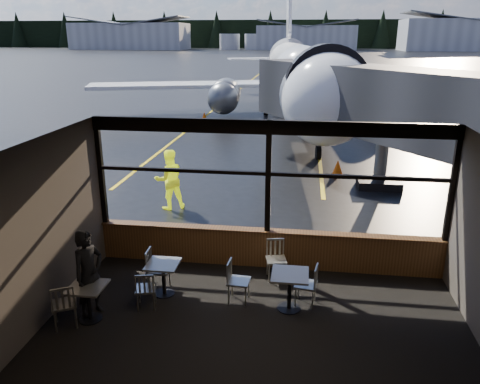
% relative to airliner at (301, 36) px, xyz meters
% --- Properties ---
extents(ground_plane, '(520.00, 520.00, 0.00)m').
position_rel_airliner_xyz_m(ground_plane, '(-0.32, 98.04, -5.24)').
color(ground_plane, black).
rests_on(ground_plane, ground).
extents(carpet_floor, '(8.00, 6.00, 0.01)m').
position_rel_airliner_xyz_m(carpet_floor, '(-0.32, -24.96, -5.23)').
color(carpet_floor, black).
rests_on(carpet_floor, ground).
extents(ceiling, '(8.00, 6.00, 0.04)m').
position_rel_airliner_xyz_m(ceiling, '(-0.32, -24.96, -1.74)').
color(ceiling, '#38332D').
rests_on(ceiling, ground).
extents(wall_left, '(0.04, 6.00, 3.50)m').
position_rel_airliner_xyz_m(wall_left, '(-4.32, -24.96, -3.49)').
color(wall_left, '#4F463F').
rests_on(wall_left, ground).
extents(wall_back, '(8.00, 0.04, 3.50)m').
position_rel_airliner_xyz_m(wall_back, '(-0.32, -27.96, -3.49)').
color(wall_back, '#4F463F').
rests_on(wall_back, ground).
extents(window_sill, '(8.00, 0.28, 0.90)m').
position_rel_airliner_xyz_m(window_sill, '(-0.32, -21.96, -4.79)').
color(window_sill, '#59351B').
rests_on(window_sill, ground).
extents(window_header, '(8.00, 0.18, 0.30)m').
position_rel_airliner_xyz_m(window_header, '(-0.32, -21.96, -1.89)').
color(window_header, black).
rests_on(window_header, ground).
extents(mullion_left, '(0.12, 0.12, 2.60)m').
position_rel_airliner_xyz_m(mullion_left, '(-4.27, -21.96, -3.04)').
color(mullion_left, black).
rests_on(mullion_left, ground).
extents(mullion_centre, '(0.12, 0.12, 2.60)m').
position_rel_airliner_xyz_m(mullion_centre, '(-0.32, -21.96, -3.04)').
color(mullion_centre, black).
rests_on(mullion_centre, ground).
extents(mullion_right, '(0.12, 0.12, 2.60)m').
position_rel_airliner_xyz_m(mullion_right, '(3.63, -21.96, -3.04)').
color(mullion_right, black).
rests_on(mullion_right, ground).
extents(window_transom, '(8.00, 0.10, 0.08)m').
position_rel_airliner_xyz_m(window_transom, '(-0.32, -21.96, -2.94)').
color(window_transom, black).
rests_on(window_transom, ground).
extents(airliner, '(31.78, 36.93, 10.49)m').
position_rel_airliner_xyz_m(airliner, '(0.00, 0.00, 0.00)').
color(airliner, white).
rests_on(airliner, ground_plane).
extents(jet_bridge, '(9.12, 11.15, 4.87)m').
position_rel_airliner_xyz_m(jet_bridge, '(3.28, -16.46, -2.81)').
color(jet_bridge, '#2D2D30').
rests_on(jet_bridge, ground_plane).
extents(cafe_table_near, '(0.72, 0.72, 0.80)m').
position_rel_airliner_xyz_m(cafe_table_near, '(0.29, -23.75, -4.85)').
color(cafe_table_near, '#9F9992').
rests_on(cafe_table_near, carpet_floor).
extents(cafe_table_mid, '(0.66, 0.66, 0.73)m').
position_rel_airliner_xyz_m(cafe_table_mid, '(-2.36, -23.54, -4.88)').
color(cafe_table_mid, '#99958D').
rests_on(cafe_table_mid, carpet_floor).
extents(cafe_table_left, '(0.67, 0.67, 0.73)m').
position_rel_airliner_xyz_m(cafe_table_left, '(-3.51, -24.65, -4.88)').
color(cafe_table_left, '#9E9991').
rests_on(cafe_table_left, carpet_floor).
extents(chair_near_e, '(0.56, 0.56, 0.89)m').
position_rel_airliner_xyz_m(chair_near_e, '(0.60, -23.53, -4.80)').
color(chair_near_e, '#BAB5A8').
rests_on(chair_near_e, carpet_floor).
extents(chair_near_w, '(0.53, 0.53, 0.91)m').
position_rel_airliner_xyz_m(chair_near_w, '(-0.75, -23.60, -4.79)').
color(chair_near_w, '#B2AEA1').
rests_on(chair_near_w, carpet_floor).
extents(chair_near_n, '(0.59, 0.59, 0.91)m').
position_rel_airliner_xyz_m(chair_near_n, '(-0.06, -22.54, -4.79)').
color(chair_near_n, beige).
rests_on(chair_near_n, carpet_floor).
extents(chair_mid_s, '(0.55, 0.55, 0.83)m').
position_rel_airliner_xyz_m(chair_mid_s, '(-2.57, -24.08, -4.83)').
color(chair_mid_s, '#B7B3A5').
rests_on(chair_mid_s, carpet_floor).
extents(chair_mid_w, '(0.54, 0.54, 0.95)m').
position_rel_airliner_xyz_m(chair_mid_w, '(-2.52, -23.38, -4.77)').
color(chair_mid_w, '#ADA79C').
rests_on(chair_mid_w, carpet_floor).
extents(chair_left_s, '(0.68, 0.68, 0.92)m').
position_rel_airliner_xyz_m(chair_left_s, '(-3.87, -24.90, -4.78)').
color(chair_left_s, '#AEA99D').
rests_on(chair_left_s, carpet_floor).
extents(passenger, '(0.67, 0.77, 1.77)m').
position_rel_airliner_xyz_m(passenger, '(-3.55, -24.45, -4.36)').
color(passenger, black).
rests_on(passenger, carpet_floor).
extents(ground_crew, '(1.16, 1.09, 1.90)m').
position_rel_airliner_xyz_m(ground_crew, '(-3.69, -18.41, -4.29)').
color(ground_crew, '#BFF219').
rests_on(ground_crew, ground_plane).
extents(cone_nose, '(0.41, 0.41, 0.57)m').
position_rel_airliner_xyz_m(cone_nose, '(1.82, -13.74, -4.96)').
color(cone_nose, orange).
rests_on(cone_nose, ground_plane).
extents(cone_wing, '(0.36, 0.36, 0.50)m').
position_rel_airliner_xyz_m(cone_wing, '(-6.09, -1.97, -4.99)').
color(cone_wing, orange).
rests_on(cone_wing, ground_plane).
extents(hangar_left, '(45.00, 18.00, 11.00)m').
position_rel_airliner_xyz_m(hangar_left, '(-70.32, 158.04, 0.26)').
color(hangar_left, silver).
rests_on(hangar_left, ground_plane).
extents(hangar_mid, '(38.00, 15.00, 10.00)m').
position_rel_airliner_xyz_m(hangar_mid, '(-0.32, 163.04, -0.24)').
color(hangar_mid, silver).
rests_on(hangar_mid, ground_plane).
extents(hangar_right, '(50.00, 20.00, 12.00)m').
position_rel_airliner_xyz_m(hangar_right, '(59.68, 156.04, 0.76)').
color(hangar_right, silver).
rests_on(hangar_right, ground_plane).
extents(fuel_tank_a, '(8.00, 8.00, 6.00)m').
position_rel_airliner_xyz_m(fuel_tank_a, '(-30.32, 160.04, -2.24)').
color(fuel_tank_a, silver).
rests_on(fuel_tank_a, ground_plane).
extents(fuel_tank_b, '(8.00, 8.00, 6.00)m').
position_rel_airliner_xyz_m(fuel_tank_b, '(-20.32, 160.04, -2.24)').
color(fuel_tank_b, silver).
rests_on(fuel_tank_b, ground_plane).
extents(fuel_tank_c, '(8.00, 8.00, 6.00)m').
position_rel_airliner_xyz_m(fuel_tank_c, '(-10.32, 160.04, -2.24)').
color(fuel_tank_c, silver).
rests_on(fuel_tank_c, ground_plane).
extents(treeline, '(360.00, 3.00, 12.00)m').
position_rel_airliner_xyz_m(treeline, '(-0.32, 188.04, 0.76)').
color(treeline, black).
rests_on(treeline, ground_plane).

